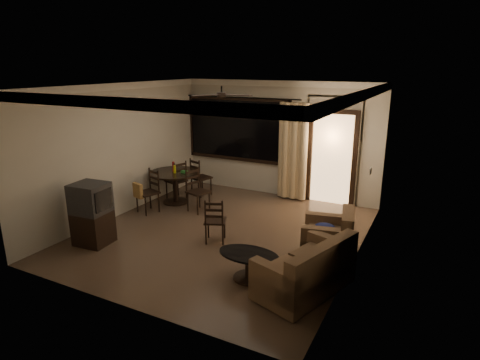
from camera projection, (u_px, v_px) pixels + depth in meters
The scene contains 12 objects.
ground at pixel (223, 233), 7.81m from camera, with size 5.50×5.50×0.00m, color #7F6651.
room_shell at pixel (287, 129), 8.55m from camera, with size 5.50×6.70×5.50m.
dining_table at pixel (175, 179), 9.38m from camera, with size 1.19×1.19×0.97m.
dining_chair_west at pixel (177, 187), 9.74m from camera, with size 0.53×0.53×0.95m.
dining_chair_east at pixel (198, 199), 8.90m from camera, with size 0.53×0.53×0.95m.
dining_chair_south at pixel (148, 199), 8.83m from camera, with size 0.53×0.56×0.95m.
dining_chair_north at pixel (201, 184), 10.01m from camera, with size 0.53×0.53×0.95m.
tv_cabinet at pixel (92, 214), 7.22m from camera, with size 0.65×0.59×1.14m.
sofa at pixel (308, 272), 5.71m from camera, with size 1.23×1.67×0.80m.
armchair at pixel (330, 238), 6.76m from camera, with size 0.96×0.96×0.82m.
coffee_table at pixel (249, 262), 6.08m from camera, with size 0.96×0.58×0.42m.
side_chair at pixel (215, 229), 7.37m from camera, with size 0.50×0.50×0.86m.
Camera 1 is at (3.57, -6.27, 3.17)m, focal length 30.00 mm.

